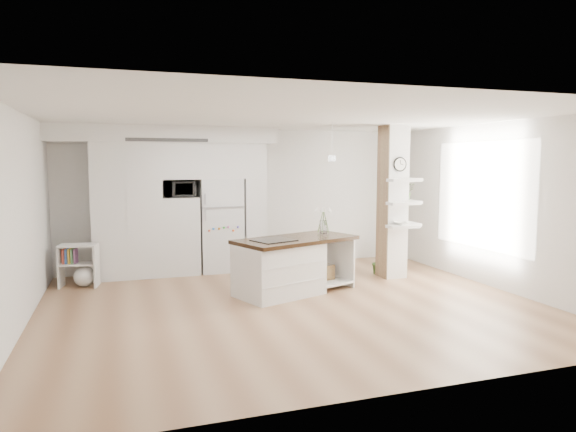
% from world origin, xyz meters
% --- Properties ---
extents(floor, '(7.00, 6.00, 0.01)m').
position_xyz_m(floor, '(0.00, 0.00, 0.00)').
color(floor, '#A67E5A').
rests_on(floor, ground).
extents(room, '(7.04, 6.04, 2.72)m').
position_xyz_m(room, '(0.00, 0.00, 1.86)').
color(room, white).
rests_on(room, ground).
extents(cabinet_wall, '(4.00, 0.71, 2.70)m').
position_xyz_m(cabinet_wall, '(-1.45, 2.67, 1.51)').
color(cabinet_wall, silver).
rests_on(cabinet_wall, floor).
extents(refrigerator, '(0.78, 0.69, 1.75)m').
position_xyz_m(refrigerator, '(-0.53, 2.68, 0.88)').
color(refrigerator, silver).
rests_on(refrigerator, floor).
extents(column, '(0.69, 0.90, 2.70)m').
position_xyz_m(column, '(2.38, 1.13, 1.35)').
color(column, silver).
rests_on(column, floor).
extents(window, '(0.00, 2.40, 2.40)m').
position_xyz_m(window, '(3.48, 0.30, 1.50)').
color(window, white).
rests_on(window, room).
extents(pendant_light, '(0.12, 0.12, 0.10)m').
position_xyz_m(pendant_light, '(1.70, 0.15, 2.12)').
color(pendant_light, white).
rests_on(pendant_light, room).
extents(kitchen_island, '(2.13, 1.54, 1.44)m').
position_xyz_m(kitchen_island, '(0.09, 0.63, 0.46)').
color(kitchen_island, silver).
rests_on(kitchen_island, floor).
extents(bookshelf, '(0.65, 0.45, 0.71)m').
position_xyz_m(bookshelf, '(-2.97, 2.14, 0.31)').
color(bookshelf, silver).
rests_on(bookshelf, floor).
extents(floor_plant_a, '(0.31, 0.29, 0.46)m').
position_xyz_m(floor_plant_a, '(2.18, 1.45, 0.23)').
color(floor_plant_a, '#3B6127').
rests_on(floor_plant_a, floor).
extents(floor_plant_b, '(0.26, 0.26, 0.44)m').
position_xyz_m(floor_plant_b, '(2.85, 2.42, 0.22)').
color(floor_plant_b, '#3B6127').
rests_on(floor_plant_b, floor).
extents(microwave, '(0.54, 0.37, 0.30)m').
position_xyz_m(microwave, '(-1.27, 2.62, 1.57)').
color(microwave, '#2D2D2D').
rests_on(microwave, cabinet_wall).
extents(shelf_plant, '(0.27, 0.23, 0.30)m').
position_xyz_m(shelf_plant, '(2.63, 1.30, 1.52)').
color(shelf_plant, '#3B6127').
rests_on(shelf_plant, column).
extents(decor_bowl, '(0.22, 0.22, 0.05)m').
position_xyz_m(decor_bowl, '(2.30, 0.90, 1.00)').
color(decor_bowl, white).
rests_on(decor_bowl, column).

